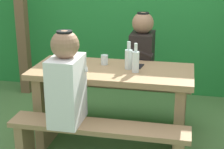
{
  "coord_description": "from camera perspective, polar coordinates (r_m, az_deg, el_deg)",
  "views": [
    {
      "loc": [
        0.62,
        -2.91,
        1.66
      ],
      "look_at": [
        0.0,
        0.0,
        0.68
      ],
      "focal_mm": 57.36,
      "sensor_mm": 36.0,
      "label": 1
    }
  ],
  "objects": [
    {
      "name": "ground_plane",
      "position": [
        3.4,
        0.0,
        -10.94
      ],
      "size": [
        12.0,
        12.0,
        0.0
      ],
      "primitive_type": "plane",
      "color": "#4B733A"
    },
    {
      "name": "hedge_backdrop",
      "position": [
        4.86,
        4.71,
        10.73
      ],
      "size": [
        6.4,
        0.91,
        2.06
      ],
      "primitive_type": "cube",
      "color": "#258234",
      "rests_on": "ground_plane"
    },
    {
      "name": "pergola_post_left",
      "position": [
        4.52,
        -14.27,
        9.5
      ],
      "size": [
        0.12,
        0.12,
        2.03
      ],
      "primitive_type": "cube",
      "color": "brown",
      "rests_on": "ground_plane"
    },
    {
      "name": "picnic_table",
      "position": [
        3.19,
        0.0,
        -3.1
      ],
      "size": [
        1.4,
        0.64,
        0.73
      ],
      "color": "#9E7A51",
      "rests_on": "ground_plane"
    },
    {
      "name": "bench_near",
      "position": [
        2.82,
        -2.18,
        -10.24
      ],
      "size": [
        1.4,
        0.24,
        0.44
      ],
      "color": "#9E7A51",
      "rests_on": "ground_plane"
    },
    {
      "name": "bench_far",
      "position": [
        3.72,
        1.63,
        -2.96
      ],
      "size": [
        1.4,
        0.24,
        0.44
      ],
      "color": "#9E7A51",
      "rests_on": "ground_plane"
    },
    {
      "name": "person_white_shirt",
      "position": [
        2.7,
        -7.25,
        -1.09
      ],
      "size": [
        0.25,
        0.35,
        0.72
      ],
      "color": "white",
      "rests_on": "bench_near"
    },
    {
      "name": "person_black_coat",
      "position": [
        3.55,
        4.82,
        3.67
      ],
      "size": [
        0.25,
        0.35,
        0.72
      ],
      "color": "black",
      "rests_on": "bench_far"
    },
    {
      "name": "drinking_glass",
      "position": [
        3.23,
        -1.22,
        2.36
      ],
      "size": [
        0.06,
        0.06,
        0.09
      ],
      "primitive_type": "cylinder",
      "color": "silver",
      "rests_on": "picnic_table"
    },
    {
      "name": "bottle_left",
      "position": [
        3.09,
        2.68,
        2.6
      ],
      "size": [
        0.07,
        0.07,
        0.24
      ],
      "color": "silver",
      "rests_on": "picnic_table"
    },
    {
      "name": "bottle_right",
      "position": [
        3.0,
        3.78,
        2.17
      ],
      "size": [
        0.06,
        0.06,
        0.25
      ],
      "color": "silver",
      "rests_on": "picnic_table"
    },
    {
      "name": "cell_phone",
      "position": [
        3.18,
        4.25,
        1.32
      ],
      "size": [
        0.09,
        0.15,
        0.01
      ],
      "primitive_type": "cube",
      "rotation": [
        0.0,
        0.0,
        -0.11
      ],
      "color": "black",
      "rests_on": "picnic_table"
    }
  ]
}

